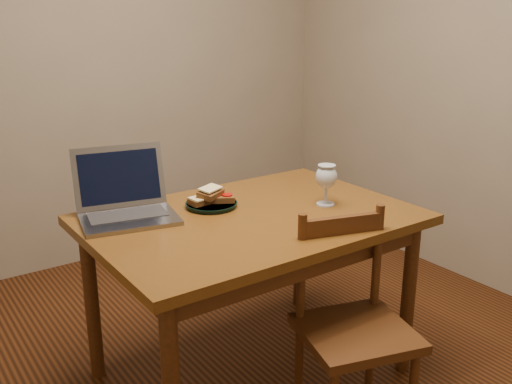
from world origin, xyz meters
TOP-DOWN VIEW (x-y plane):
  - floor at (0.00, 0.00)m, footprint 3.20×3.20m
  - back_wall at (0.00, 1.61)m, footprint 3.20×0.02m
  - right_wall at (1.61, 0.00)m, footprint 0.02×3.20m
  - table at (-0.01, -0.02)m, footprint 1.30×0.90m
  - chair at (0.11, -0.51)m, footprint 0.48×0.47m
  - plate at (-0.09, 0.17)m, footprint 0.22×0.22m
  - sandwich_cheese at (-0.12, 0.18)m, footprint 0.12×0.07m
  - sandwich_tomato at (-0.05, 0.16)m, footprint 0.13×0.12m
  - sandwich_top at (-0.09, 0.17)m, footprint 0.14×0.12m
  - milk_glass at (0.33, -0.09)m, footprint 0.09×0.09m
  - laptop at (-0.43, 0.27)m, footprint 0.43×0.41m

SIDE VIEW (x-z plane):
  - floor at x=0.00m, z-range -0.02..0.00m
  - chair at x=0.11m, z-range 0.25..0.67m
  - table at x=-0.01m, z-range 0.28..1.02m
  - plate at x=-0.09m, z-range 0.74..0.76m
  - sandwich_cheese at x=-0.12m, z-range 0.76..0.79m
  - sandwich_tomato at x=-0.05m, z-range 0.76..0.79m
  - sandwich_top at x=-0.09m, z-range 0.78..0.82m
  - laptop at x=-0.43m, z-range 0.68..0.95m
  - milk_glass at x=0.33m, z-range 0.74..0.92m
  - back_wall at x=0.00m, z-range 0.00..2.60m
  - right_wall at x=1.61m, z-range 0.00..2.60m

